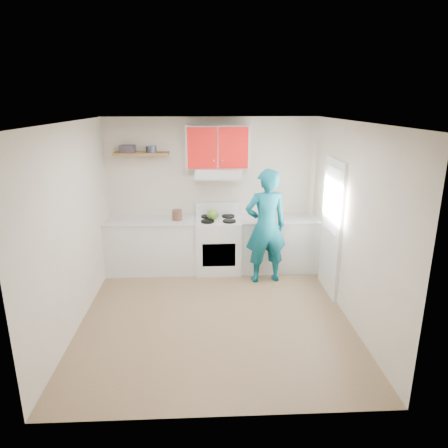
{
  "coord_description": "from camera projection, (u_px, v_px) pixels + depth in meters",
  "views": [
    {
      "loc": [
        -0.12,
        -5.01,
        2.83
      ],
      "look_at": [
        0.15,
        0.55,
        1.15
      ],
      "focal_mm": 32.51,
      "sensor_mm": 36.0,
      "label": 1
    }
  ],
  "objects": [
    {
      "name": "cutting_board",
      "position": [
        256.0,
        219.0,
        6.93
      ],
      "size": [
        0.31,
        0.24,
        0.02
      ],
      "primitive_type": "cube",
      "rotation": [
        0.0,
        0.0,
        -0.1
      ],
      "color": "olive",
      "rests_on": "counter_right"
    },
    {
      "name": "counter_left",
      "position": [
        152.0,
        246.0,
        6.97
      ],
      "size": [
        1.52,
        0.6,
        0.9
      ],
      "primitive_type": "cube",
      "color": "silver",
      "rests_on": "floor"
    },
    {
      "name": "tin",
      "position": [
        151.0,
        149.0,
        6.61
      ],
      "size": [
        0.18,
        0.18,
        0.1
      ],
      "primitive_type": "cylinder",
      "rotation": [
        0.0,
        0.0,
        0.03
      ],
      "color": "#333D4C",
      "rests_on": "shelf"
    },
    {
      "name": "back_wall",
      "position": [
        212.0,
        194.0,
        7.06
      ],
      "size": [
        3.6,
        0.04,
        2.6
      ],
      "primitive_type": "cube",
      "color": "beige",
      "rests_on": "floor"
    },
    {
      "name": "range_hood",
      "position": [
        218.0,
        173.0,
        6.74
      ],
      "size": [
        0.76,
        0.44,
        0.15
      ],
      "primitive_type": "cube",
      "color": "silver",
      "rests_on": "back_wall"
    },
    {
      "name": "front_wall",
      "position": [
        220.0,
        291.0,
        3.43
      ],
      "size": [
        3.6,
        0.04,
        2.6
      ],
      "primitive_type": "cube",
      "color": "beige",
      "rests_on": "floor"
    },
    {
      "name": "upper_cabinets",
      "position": [
        217.0,
        147.0,
        6.67
      ],
      "size": [
        1.02,
        0.33,
        0.7
      ],
      "primitive_type": "cube",
      "color": "red",
      "rests_on": "back_wall"
    },
    {
      "name": "ceiling",
      "position": [
        214.0,
        122.0,
        4.87
      ],
      "size": [
        3.6,
        3.8,
        0.04
      ],
      "primitive_type": "cube",
      "color": "white",
      "rests_on": "floor"
    },
    {
      "name": "books",
      "position": [
        128.0,
        149.0,
        6.62
      ],
      "size": [
        0.25,
        0.2,
        0.12
      ],
      "primitive_type": "cube",
      "rotation": [
        0.0,
        0.0,
        -0.14
      ],
      "color": "#423A42",
      "rests_on": "shelf"
    },
    {
      "name": "silicone_mat",
      "position": [
        296.0,
        220.0,
        6.87
      ],
      "size": [
        0.3,
        0.25,
        0.01
      ],
      "primitive_type": "cube",
      "rotation": [
        0.0,
        0.0,
        -0.03
      ],
      "color": "red",
      "rests_on": "counter_right"
    },
    {
      "name": "person",
      "position": [
        266.0,
        226.0,
        6.45
      ],
      "size": [
        0.74,
        0.54,
        1.86
      ],
      "primitive_type": "imported",
      "rotation": [
        0.0,
        0.0,
        3.29
      ],
      "color": "#0B5868",
      "rests_on": "floor"
    },
    {
      "name": "right_wall",
      "position": [
        351.0,
        223.0,
        5.33
      ],
      "size": [
        0.04,
        3.8,
        2.6
      ],
      "primitive_type": "cube",
      "color": "beige",
      "rests_on": "floor"
    },
    {
      "name": "shelf",
      "position": [
        142.0,
        153.0,
        6.66
      ],
      "size": [
        0.9,
        0.3,
        0.04
      ],
      "primitive_type": "cube",
      "color": "brown",
      "rests_on": "back_wall"
    },
    {
      "name": "counter_right",
      "position": [
        278.0,
        244.0,
        7.07
      ],
      "size": [
        1.32,
        0.6,
        0.9
      ],
      "primitive_type": "cube",
      "color": "silver",
      "rests_on": "floor"
    },
    {
      "name": "floor",
      "position": [
        215.0,
        315.0,
        5.62
      ],
      "size": [
        3.8,
        3.8,
        0.0
      ],
      "primitive_type": "plane",
      "color": "brown",
      "rests_on": "ground"
    },
    {
      "name": "stove",
      "position": [
        218.0,
        245.0,
        7.0
      ],
      "size": [
        0.76,
        0.65,
        0.92
      ],
      "primitive_type": "cube",
      "color": "white",
      "rests_on": "floor"
    },
    {
      "name": "kettle",
      "position": [
        213.0,
        214.0,
        6.86
      ],
      "size": [
        0.22,
        0.22,
        0.17
      ],
      "primitive_type": "ellipsoid",
      "rotation": [
        0.0,
        0.0,
        0.07
      ],
      "color": "#598826",
      "rests_on": "stove"
    },
    {
      "name": "door_glass",
      "position": [
        332.0,
        200.0,
        5.95
      ],
      "size": [
        0.01,
        0.55,
        0.95
      ],
      "primitive_type": "cube",
      "color": "white",
      "rests_on": "door"
    },
    {
      "name": "door",
      "position": [
        332.0,
        228.0,
        6.07
      ],
      "size": [
        0.05,
        0.85,
        2.05
      ],
      "primitive_type": "cube",
      "color": "white",
      "rests_on": "floor"
    },
    {
      "name": "left_wall",
      "position": [
        73.0,
        227.0,
        5.16
      ],
      "size": [
        0.04,
        3.8,
        2.6
      ],
      "primitive_type": "cube",
      "color": "beige",
      "rests_on": "floor"
    },
    {
      "name": "crock",
      "position": [
        177.0,
        216.0,
        6.81
      ],
      "size": [
        0.18,
        0.18,
        0.2
      ],
      "primitive_type": "cylinder",
      "rotation": [
        0.0,
        0.0,
        -0.13
      ],
      "color": "#4E3222",
      "rests_on": "counter_left"
    }
  ]
}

